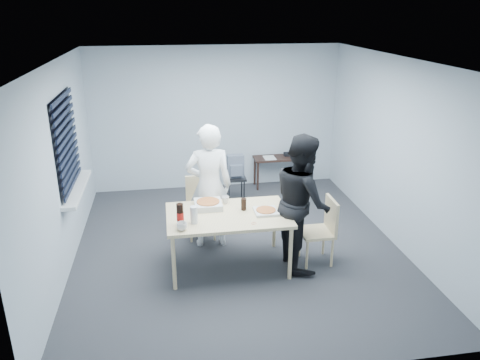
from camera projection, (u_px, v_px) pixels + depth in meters
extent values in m
plane|color=#333238|center=(238.00, 247.00, 6.65)|extent=(5.00, 5.00, 0.00)
plane|color=white|center=(238.00, 60.00, 5.74)|extent=(5.00, 5.00, 0.00)
plane|color=#AEBAC5|center=(216.00, 119.00, 8.51)|extent=(4.50, 0.00, 4.50)
plane|color=#AEBAC5|center=(285.00, 253.00, 3.89)|extent=(4.50, 0.00, 4.50)
plane|color=#AEBAC5|center=(61.00, 170.00, 5.86)|extent=(0.00, 5.00, 5.00)
plane|color=#AEBAC5|center=(396.00, 153.00, 6.54)|extent=(0.00, 5.00, 5.00)
plane|color=black|center=(65.00, 142.00, 6.14)|extent=(0.00, 1.30, 1.30)
cube|color=black|center=(68.00, 142.00, 6.15)|extent=(0.04, 1.30, 1.25)
cube|color=silver|center=(77.00, 189.00, 6.39)|extent=(0.18, 1.42, 0.05)
cube|color=beige|center=(228.00, 215.00, 5.93)|extent=(1.55, 0.98, 0.04)
cylinder|color=beige|center=(174.00, 263.00, 5.56)|extent=(0.05, 0.05, 0.71)
cylinder|color=beige|center=(172.00, 231.00, 6.35)|extent=(0.05, 0.05, 0.71)
cylinder|color=beige|center=(290.00, 254.00, 5.78)|extent=(0.05, 0.05, 0.71)
cylinder|color=beige|center=(274.00, 223.00, 6.57)|extent=(0.05, 0.05, 0.71)
cube|color=beige|center=(201.00, 209.00, 6.85)|extent=(0.42, 0.42, 0.04)
cube|color=beige|center=(200.00, 189.00, 6.94)|extent=(0.42, 0.04, 0.44)
cylinder|color=beige|center=(191.00, 229.00, 6.74)|extent=(0.03, 0.03, 0.41)
cylinder|color=beige|center=(190.00, 219.00, 7.06)|extent=(0.03, 0.03, 0.41)
cylinder|color=beige|center=(215.00, 227.00, 6.80)|extent=(0.03, 0.03, 0.41)
cylinder|color=beige|center=(212.00, 218.00, 7.11)|extent=(0.03, 0.03, 0.41)
cube|color=beige|center=(316.00, 232.00, 6.15)|extent=(0.42, 0.42, 0.04)
cube|color=beige|center=(332.00, 215.00, 6.10)|extent=(0.04, 0.42, 0.44)
cylinder|color=beige|center=(307.00, 255.00, 6.05)|extent=(0.03, 0.03, 0.41)
cylinder|color=beige|center=(300.00, 243.00, 6.36)|extent=(0.03, 0.03, 0.41)
cylinder|color=beige|center=(332.00, 253.00, 6.10)|extent=(0.03, 0.03, 0.41)
cylinder|color=beige|center=(324.00, 241.00, 6.41)|extent=(0.03, 0.03, 0.41)
imported|color=white|center=(209.00, 186.00, 6.47)|extent=(0.65, 0.42, 1.77)
imported|color=black|center=(302.00, 201.00, 5.97)|extent=(0.47, 0.86, 1.77)
cube|color=black|center=(277.00, 158.00, 8.74)|extent=(0.86, 0.38, 0.04)
cylinder|color=black|center=(258.00, 176.00, 8.64)|extent=(0.04, 0.04, 0.54)
cylinder|color=black|center=(255.00, 171.00, 8.92)|extent=(0.04, 0.04, 0.54)
cylinder|color=black|center=(299.00, 174.00, 8.76)|extent=(0.04, 0.04, 0.54)
cylinder|color=black|center=(294.00, 169.00, 9.04)|extent=(0.04, 0.04, 0.54)
cube|color=black|center=(235.00, 178.00, 8.03)|extent=(0.34, 0.34, 0.04)
cylinder|color=black|center=(229.00, 194.00, 7.97)|extent=(0.04, 0.04, 0.44)
cylinder|color=black|center=(227.00, 188.00, 8.21)|extent=(0.04, 0.04, 0.44)
cylinder|color=black|center=(244.00, 193.00, 8.01)|extent=(0.04, 0.04, 0.44)
cylinder|color=black|center=(242.00, 188.00, 8.25)|extent=(0.04, 0.04, 0.44)
cube|color=slate|center=(235.00, 166.00, 7.95)|extent=(0.28, 0.15, 0.39)
cube|color=slate|center=(236.00, 171.00, 7.87)|extent=(0.21, 0.06, 0.19)
cube|color=silver|center=(208.00, 206.00, 6.11)|extent=(0.35, 0.35, 0.04)
cube|color=silver|center=(208.00, 203.00, 6.10)|extent=(0.35, 0.35, 0.04)
cylinder|color=#CC7F38|center=(208.00, 201.00, 6.09)|extent=(0.30, 0.30, 0.01)
cube|color=silver|center=(266.00, 211.00, 5.96)|extent=(0.29, 0.29, 0.03)
cylinder|color=#CC7F38|center=(266.00, 210.00, 5.95)|extent=(0.25, 0.25, 0.01)
imported|color=silver|center=(182.00, 226.00, 5.48)|extent=(0.17, 0.17, 0.10)
imported|color=silver|center=(225.00, 200.00, 6.23)|extent=(0.10, 0.10, 0.09)
cylinder|color=black|center=(244.00, 204.00, 6.01)|extent=(0.08, 0.08, 0.16)
cylinder|color=black|center=(180.00, 215.00, 5.57)|extent=(0.08, 0.08, 0.28)
cylinder|color=red|center=(180.00, 216.00, 5.58)|extent=(0.09, 0.09, 0.09)
cylinder|color=silver|center=(194.00, 215.00, 5.64)|extent=(0.11, 0.11, 0.22)
torus|color=red|center=(254.00, 223.00, 5.66)|extent=(0.06, 0.06, 0.00)
cube|color=white|center=(269.00, 158.00, 8.68)|extent=(0.23, 0.30, 0.00)
cube|color=black|center=(288.00, 154.00, 8.79)|extent=(0.15, 0.11, 0.06)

